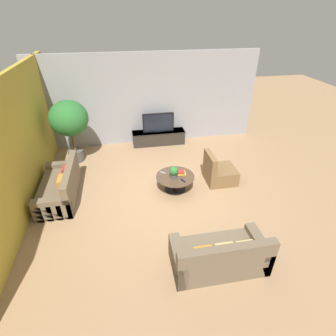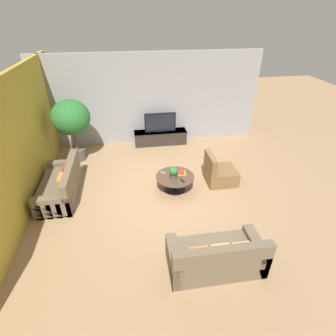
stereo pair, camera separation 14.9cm
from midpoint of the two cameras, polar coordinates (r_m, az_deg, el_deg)
ground_plane at (r=6.85m, az=-0.14°, el=-5.65°), size 24.00×24.00×0.00m
back_wall_stone at (r=9.08m, az=-3.34°, el=14.66°), size 7.40×0.12×3.00m
side_wall_left at (r=6.65m, az=-29.50°, el=3.82°), size 0.12×7.40×3.00m
media_console at (r=9.26m, az=-1.20°, el=6.72°), size 1.83×0.50×0.47m
television at (r=9.04m, az=-1.24°, el=9.85°), size 1.06×0.13×0.66m
coffee_table at (r=6.84m, az=2.15°, el=-2.69°), size 1.00×1.00×0.42m
couch_by_wall at (r=7.16m, az=-21.71°, el=-3.64°), size 0.84×1.83×0.84m
couch_near_entry at (r=5.11m, az=11.27°, el=-18.49°), size 1.73×0.84×0.84m
armchair_wicker at (r=7.31m, az=11.63°, el=-1.13°), size 0.80×0.76×0.86m
potted_palm_tall at (r=8.28m, az=-19.84°, el=9.88°), size 1.11×1.11×1.92m
potted_plant_tabletop at (r=6.62m, az=1.87°, el=-0.91°), size 0.23×0.23×0.32m
book_stack at (r=6.88m, az=3.48°, el=-1.00°), size 0.25×0.26×0.06m
remote_black at (r=6.60m, az=3.83°, el=-2.77°), size 0.10×0.16×0.02m
remote_silver at (r=6.90m, az=-0.48°, el=-1.01°), size 0.15×0.13×0.02m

